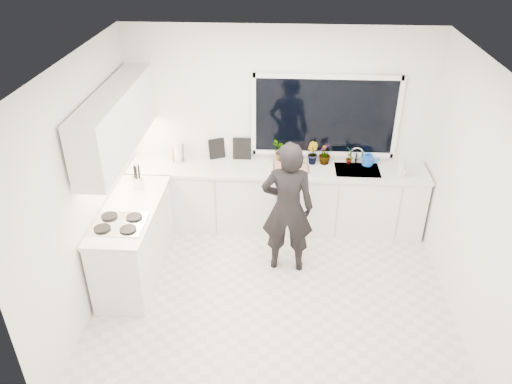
{
  "coord_description": "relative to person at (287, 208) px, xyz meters",
  "views": [
    {
      "loc": [
        0.08,
        -4.41,
        3.96
      ],
      "look_at": [
        -0.22,
        0.4,
        1.15
      ],
      "focal_mm": 35.0,
      "sensor_mm": 36.0,
      "label": 1
    }
  ],
  "objects": [
    {
      "name": "base_cabinets_back",
      "position": [
        -0.14,
        0.89,
        -0.41
      ],
      "size": [
        3.92,
        0.58,
        0.88
      ],
      "primitive_type": "cube",
      "color": "white",
      "rests_on": "floor"
    },
    {
      "name": "soap_bottles",
      "position": [
        1.43,
        0.74,
        0.21
      ],
      "size": [
        0.14,
        0.13,
        0.3
      ],
      "color": "#D8BF66",
      "rests_on": "countertop_back"
    },
    {
      "name": "utensil_crock",
      "position": [
        -1.82,
        0.24,
        0.15
      ],
      "size": [
        0.14,
        0.14,
        0.16
      ],
      "primitive_type": "cylinder",
      "rotation": [
        0.0,
        0.0,
        -0.07
      ],
      "color": "silver",
      "rests_on": "countertop_left"
    },
    {
      "name": "sink",
      "position": [
        0.91,
        0.89,
        0.02
      ],
      "size": [
        0.58,
        0.42,
        0.14
      ],
      "primitive_type": "cube",
      "color": "silver",
      "rests_on": "countertop_back"
    },
    {
      "name": "herb_plants",
      "position": [
        0.17,
        1.05,
        0.22
      ],
      "size": [
        1.12,
        0.34,
        0.31
      ],
      "color": "#26662D",
      "rests_on": "countertop_back"
    },
    {
      "name": "paper_towel_roll",
      "position": [
        -1.48,
        0.99,
        0.2
      ],
      "size": [
        0.14,
        0.14,
        0.26
      ],
      "primitive_type": "cylinder",
      "rotation": [
        0.0,
        0.0,
        0.29
      ],
      "color": "white",
      "rests_on": "countertop_back"
    },
    {
      "name": "ceiling",
      "position": [
        -0.14,
        -0.56,
        1.86
      ],
      "size": [
        4.0,
        3.5,
        0.02
      ],
      "primitive_type": "cube",
      "color": "white",
      "rests_on": "wall_back"
    },
    {
      "name": "person",
      "position": [
        0.0,
        0.0,
        0.0
      ],
      "size": [
        0.63,
        0.42,
        1.7
      ],
      "primitive_type": "imported",
      "rotation": [
        0.0,
        0.0,
        3.12
      ],
      "color": "black",
      "rests_on": "floor"
    },
    {
      "name": "window",
      "position": [
        0.46,
        1.17,
        0.7
      ],
      "size": [
        1.8,
        0.02,
        1.0
      ],
      "primitive_type": "cube",
      "color": "black",
      "rests_on": "wall_back"
    },
    {
      "name": "knife_block",
      "position": [
        -1.48,
        1.03,
        0.18
      ],
      "size": [
        0.13,
        0.11,
        0.22
      ],
      "primitive_type": "cube",
      "rotation": [
        0.0,
        0.0,
        -0.05
      ],
      "color": "olive",
      "rests_on": "countertop_back"
    },
    {
      "name": "pizza_tray",
      "position": [
        0.04,
        0.86,
        0.09
      ],
      "size": [
        0.48,
        0.36,
        0.03
      ],
      "primitive_type": "cube",
      "rotation": [
        0.0,
        0.0,
        0.04
      ],
      "color": "silver",
      "rests_on": "countertop_back"
    },
    {
      "name": "watering_can",
      "position": [
        1.05,
        1.05,
        0.14
      ],
      "size": [
        0.15,
        0.15,
        0.13
      ],
      "primitive_type": "cylinder",
      "rotation": [
        0.0,
        0.0,
        -0.07
      ],
      "color": "blue",
      "rests_on": "countertop_back"
    },
    {
      "name": "pizza",
      "position": [
        0.04,
        0.86,
        0.1
      ],
      "size": [
        0.44,
        0.32,
        0.01
      ],
      "primitive_type": "cube",
      "rotation": [
        0.0,
        0.0,
        0.04
      ],
      "color": "#B11723",
      "rests_on": "pizza_tray"
    },
    {
      "name": "base_cabinets_left",
      "position": [
        -1.81,
        -0.21,
        -0.41
      ],
      "size": [
        0.58,
        1.6,
        0.88
      ],
      "primitive_type": "cube",
      "color": "white",
      "rests_on": "floor"
    },
    {
      "name": "wall_back",
      "position": [
        -0.14,
        1.2,
        0.5
      ],
      "size": [
        4.0,
        0.02,
        2.7
      ],
      "primitive_type": "cube",
      "color": "white",
      "rests_on": "ground"
    },
    {
      "name": "wall_right",
      "position": [
        1.87,
        -0.56,
        0.5
      ],
      "size": [
        0.02,
        3.5,
        2.7
      ],
      "primitive_type": "cube",
      "color": "white",
      "rests_on": "ground"
    },
    {
      "name": "picture_frame_small",
      "position": [
        -0.63,
        1.13,
        0.22
      ],
      "size": [
        0.25,
        0.02,
        0.3
      ],
      "primitive_type": "cube",
      "rotation": [
        0.0,
        0.0,
        -0.0
      ],
      "color": "black",
      "rests_on": "countertop_back"
    },
    {
      "name": "upper_cabinets",
      "position": [
        -1.93,
        0.14,
        1.0
      ],
      "size": [
        0.34,
        2.1,
        0.7
      ],
      "primitive_type": "cube",
      "color": "white",
      "rests_on": "wall_left"
    },
    {
      "name": "countertop_left",
      "position": [
        -1.81,
        -0.21,
        0.05
      ],
      "size": [
        0.62,
        1.6,
        0.04
      ],
      "primitive_type": "cube",
      "color": "silver",
      "rests_on": "base_cabinets_left"
    },
    {
      "name": "stovetop",
      "position": [
        -1.83,
        -0.56,
        0.09
      ],
      "size": [
        0.56,
        0.48,
        0.03
      ],
      "primitive_type": "cube",
      "color": "black",
      "rests_on": "countertop_left"
    },
    {
      "name": "floor",
      "position": [
        -0.14,
        -0.56,
        -0.86
      ],
      "size": [
        4.0,
        3.5,
        0.02
      ],
      "primitive_type": "cube",
      "color": "beige",
      "rests_on": "ground"
    },
    {
      "name": "wall_left",
      "position": [
        -2.15,
        -0.56,
        0.5
      ],
      "size": [
        0.02,
        3.5,
        2.7
      ],
      "primitive_type": "cube",
      "color": "white",
      "rests_on": "ground"
    },
    {
      "name": "picture_frame_large",
      "position": [
        -0.97,
        1.13,
        0.21
      ],
      "size": [
        0.21,
        0.11,
        0.28
      ],
      "primitive_type": "cube",
      "rotation": [
        0.0,
        0.0,
        0.43
      ],
      "color": "black",
      "rests_on": "countertop_back"
    },
    {
      "name": "countertop_back",
      "position": [
        -0.14,
        0.88,
        0.05
      ],
      "size": [
        3.94,
        0.62,
        0.04
      ],
      "primitive_type": "cube",
      "color": "silver",
      "rests_on": "base_cabinets_back"
    },
    {
      "name": "faucet",
      "position": [
        0.91,
        1.09,
        0.18
      ],
      "size": [
        0.03,
        0.03,
        0.22
      ],
      "primitive_type": "cylinder",
      "color": "silver",
      "rests_on": "countertop_back"
    }
  ]
}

